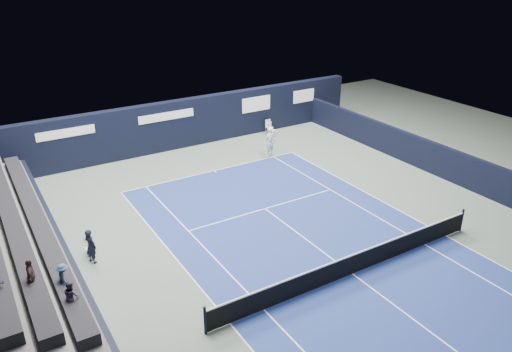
{
  "coord_description": "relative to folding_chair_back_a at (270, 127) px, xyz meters",
  "views": [
    {
      "loc": [
        -11.73,
        -11.87,
        11.53
      ],
      "look_at": [
        0.17,
        7.53,
        1.3
      ],
      "focal_mm": 35.0,
      "sensor_mm": 36.0,
      "label": 1
    }
  ],
  "objects": [
    {
      "name": "line_judge",
      "position": [
        -14.43,
        -8.97,
        0.09
      ],
      "size": [
        0.56,
        0.65,
        1.51
      ],
      "primitive_type": "imported",
      "rotation": [
        0.0,
        0.0,
        2.0
      ],
      "color": "black",
      "rests_on": "ground"
    },
    {
      "name": "court_markings",
      "position": [
        -5.98,
        -15.15,
        -0.65
      ],
      "size": [
        11.03,
        23.83,
        0.0
      ],
      "color": "white",
      "rests_on": "court_surface"
    },
    {
      "name": "back_sponsor_wall",
      "position": [
        -5.97,
        1.35,
        0.89
      ],
      "size": [
        26.0,
        0.63,
        3.1
      ],
      "color": "black",
      "rests_on": "ground"
    },
    {
      "name": "tennis_net",
      "position": [
        -5.98,
        -15.15,
        -0.15
      ],
      "size": [
        12.9,
        0.1,
        1.1
      ],
      "color": "black",
      "rests_on": "ground"
    },
    {
      "name": "ground",
      "position": [
        -5.98,
        -13.15,
        -0.66
      ],
      "size": [
        48.0,
        48.0,
        0.0
      ],
      "primitive_type": "plane",
      "color": "#526157",
      "rests_on": "ground"
    },
    {
      "name": "enclosure_wall_right",
      "position": [
        4.52,
        -9.15,
        0.24
      ],
      "size": [
        0.3,
        22.0,
        1.8
      ],
      "primitive_type": "cube",
      "color": "black",
      "rests_on": "ground"
    },
    {
      "name": "tennis_player",
      "position": [
        -1.99,
        -2.97,
        0.27
      ],
      "size": [
        0.77,
        0.92,
        1.86
      ],
      "color": "white",
      "rests_on": "ground"
    },
    {
      "name": "side_barrier_left",
      "position": [
        -15.48,
        -9.17,
        -0.06
      ],
      "size": [
        0.33,
        22.0,
        1.2
      ],
      "color": "black",
      "rests_on": "ground"
    },
    {
      "name": "court_surface",
      "position": [
        -5.98,
        -15.15,
        -0.66
      ],
      "size": [
        10.97,
        23.77,
        0.01
      ],
      "primitive_type": "cube",
      "color": "navy",
      "rests_on": "ground"
    },
    {
      "name": "folding_chair_back_a",
      "position": [
        0.0,
        0.0,
        0.0
      ],
      "size": [
        0.58,
        0.59,
        0.99
      ],
      "rotation": [
        0.0,
        0.0,
        0.44
      ],
      "color": "white",
      "rests_on": "ground"
    },
    {
      "name": "folding_chair_back_b",
      "position": [
        0.3,
        0.65,
        -0.12
      ],
      "size": [
        0.43,
        0.42,
        0.95
      ],
      "rotation": [
        0.0,
        0.0,
        0.03
      ],
      "color": "silver",
      "rests_on": "ground"
    },
    {
      "name": "line_judge_chair",
      "position": [
        -14.39,
        -8.36,
        -0.19
      ],
      "size": [
        0.38,
        0.37,
        0.82
      ],
      "rotation": [
        0.0,
        0.0,
        -0.05
      ],
      "color": "silver",
      "rests_on": "ground"
    }
  ]
}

